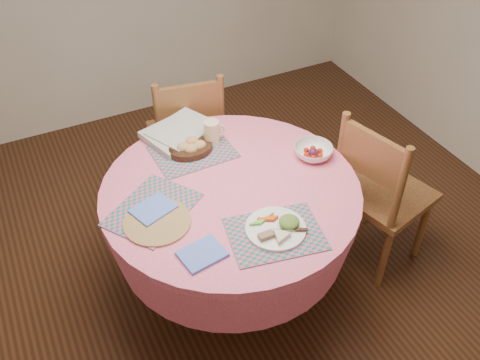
% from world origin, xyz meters
% --- Properties ---
extents(ground, '(4.00, 4.00, 0.00)m').
position_xyz_m(ground, '(0.00, 0.00, 0.00)').
color(ground, '#331C0F').
rests_on(ground, ground).
extents(dining_table, '(1.24, 1.24, 0.75)m').
position_xyz_m(dining_table, '(0.00, 0.00, 0.56)').
color(dining_table, pink).
rests_on(dining_table, ground).
extents(chair_right, '(0.53, 0.55, 0.98)m').
position_xyz_m(chair_right, '(0.82, -0.13, 0.51)').
color(chair_right, brown).
rests_on(chair_right, ground).
extents(chair_back, '(0.51, 0.49, 0.96)m').
position_xyz_m(chair_back, '(0.10, 0.82, 0.50)').
color(chair_back, brown).
rests_on(chair_back, ground).
extents(placemat_front, '(0.45, 0.37, 0.01)m').
position_xyz_m(placemat_front, '(0.04, -0.36, 0.75)').
color(placemat_front, '#147174').
rests_on(placemat_front, dining_table).
extents(placemat_left, '(0.50, 0.47, 0.01)m').
position_xyz_m(placemat_left, '(-0.38, 0.02, 0.75)').
color(placemat_left, '#147174').
rests_on(placemat_left, dining_table).
extents(placemat_back, '(0.41, 0.31, 0.01)m').
position_xyz_m(placemat_back, '(-0.05, 0.34, 0.75)').
color(placemat_back, '#147174').
rests_on(placemat_back, dining_table).
extents(wicker_trivet, '(0.30, 0.30, 0.01)m').
position_xyz_m(wicker_trivet, '(-0.39, -0.07, 0.76)').
color(wicker_trivet, '#8F5F3E').
rests_on(wicker_trivet, dining_table).
extents(napkin_near, '(0.20, 0.17, 0.01)m').
position_xyz_m(napkin_near, '(-0.29, -0.33, 0.76)').
color(napkin_near, '#5977E5').
rests_on(napkin_near, dining_table).
extents(napkin_far, '(0.22, 0.19, 0.01)m').
position_xyz_m(napkin_far, '(-0.38, 0.01, 0.76)').
color(napkin_far, '#5977E5').
rests_on(napkin_far, placemat_left).
extents(dinner_plate, '(0.26, 0.26, 0.05)m').
position_xyz_m(dinner_plate, '(0.06, -0.35, 0.77)').
color(dinner_plate, white).
rests_on(dinner_plate, placemat_front).
extents(bread_bowl, '(0.23, 0.23, 0.08)m').
position_xyz_m(bread_bowl, '(-0.06, 0.34, 0.78)').
color(bread_bowl, black).
rests_on(bread_bowl, placemat_back).
extents(latte_mug, '(0.12, 0.08, 0.13)m').
position_xyz_m(latte_mug, '(0.07, 0.36, 0.82)').
color(latte_mug, beige).
rests_on(latte_mug, placemat_back).
extents(fruit_bowl, '(0.21, 0.21, 0.06)m').
position_xyz_m(fruit_bowl, '(0.48, 0.03, 0.78)').
color(fruit_bowl, white).
rests_on(fruit_bowl, dining_table).
extents(newspaper_stack, '(0.42, 0.36, 0.04)m').
position_xyz_m(newspaper_stack, '(-0.06, 0.50, 0.78)').
color(newspaper_stack, silver).
rests_on(newspaper_stack, dining_table).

